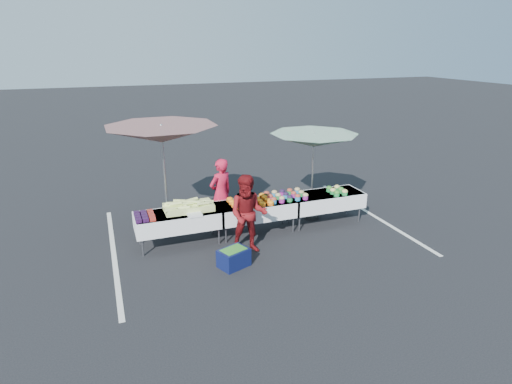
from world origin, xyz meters
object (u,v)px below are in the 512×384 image
object	(u,v)px
table_left	(178,220)
umbrella_left	(162,135)
customer	(248,214)
storage_bin	(234,257)
umbrella_right	(314,141)
vendor	(221,194)
table_center	(256,209)
table_right	(325,200)

from	to	relation	value
table_left	umbrella_left	world-z (taller)	umbrella_left
customer	storage_bin	size ratio (longest dim) A/B	2.47
storage_bin	umbrella_right	bearing A→B (deg)	12.30
vendor	umbrella_right	world-z (taller)	umbrella_right
vendor	umbrella_right	distance (m)	2.58
umbrella_left	storage_bin	size ratio (longest dim) A/B	4.80
umbrella_right	storage_bin	size ratio (longest dim) A/B	4.06
table_center	storage_bin	world-z (taller)	table_center
table_left	customer	distance (m)	1.58
table_left	table_right	distance (m)	3.60
table_center	storage_bin	size ratio (longest dim) A/B	2.72
table_center	umbrella_right	distance (m)	2.19
vendor	table_left	bearing A→B (deg)	2.61
table_right	vendor	distance (m)	2.55
table_center	umbrella_right	world-z (taller)	umbrella_right
umbrella_left	vendor	bearing A→B (deg)	-9.51
customer	umbrella_right	size ratio (longest dim) A/B	0.61
table_left	umbrella_left	xyz separation A→B (m)	(-0.12, 0.76, 1.73)
customer	umbrella_left	world-z (taller)	umbrella_left
table_left	storage_bin	bearing A→B (deg)	-59.20
storage_bin	table_left	bearing A→B (deg)	99.03
table_center	umbrella_left	bearing A→B (deg)	158.45
table_center	customer	distance (m)	1.01
customer	vendor	bearing A→B (deg)	120.46
table_center	table_left	bearing A→B (deg)	180.00
table_left	customer	world-z (taller)	customer
table_center	vendor	size ratio (longest dim) A/B	1.09
table_left	storage_bin	world-z (taller)	table_left
table_center	storage_bin	xyz separation A→B (m)	(-0.98, -1.37, -0.39)
vendor	umbrella_right	bearing A→B (deg)	152.82
table_right	umbrella_right	bearing A→B (deg)	111.64
table_right	customer	distance (m)	2.45
umbrella_left	umbrella_right	xyz separation A→B (m)	(3.56, -0.36, -0.33)
table_left	vendor	world-z (taller)	vendor
table_left	storage_bin	distance (m)	1.65
customer	table_center	bearing A→B (deg)	82.72
umbrella_left	storage_bin	world-z (taller)	umbrella_left
customer	umbrella_left	distance (m)	2.60
customer	storage_bin	world-z (taller)	customer
customer	table_right	bearing A→B (deg)	42.97
table_left	table_right	bearing A→B (deg)	0.00
table_center	umbrella_left	world-z (taller)	umbrella_left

